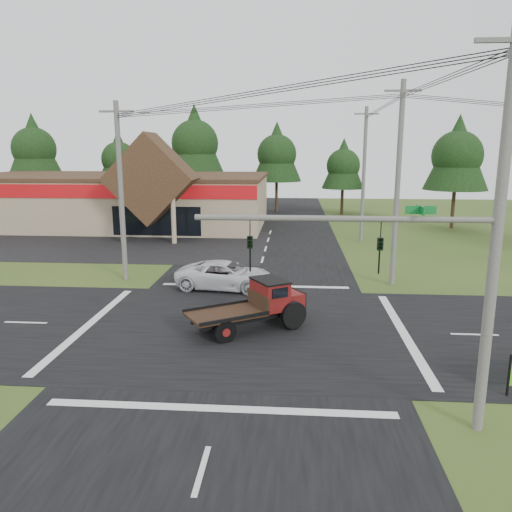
# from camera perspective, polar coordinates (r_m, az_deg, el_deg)

# --- Properties ---
(ground) EXTENTS (120.00, 120.00, 0.00)m
(ground) POSITION_cam_1_polar(r_m,az_deg,el_deg) (22.35, -1.54, -8.32)
(ground) COLOR #374E1C
(ground) RESTS_ON ground
(road_ns) EXTENTS (12.00, 120.00, 0.02)m
(road_ns) POSITION_cam_1_polar(r_m,az_deg,el_deg) (22.34, -1.54, -8.30)
(road_ns) COLOR black
(road_ns) RESTS_ON ground
(road_ew) EXTENTS (120.00, 12.00, 0.02)m
(road_ew) POSITION_cam_1_polar(r_m,az_deg,el_deg) (22.34, -1.54, -8.29)
(road_ew) COLOR black
(road_ew) RESTS_ON ground
(parking_apron) EXTENTS (28.00, 14.00, 0.02)m
(parking_apron) POSITION_cam_1_polar(r_m,az_deg,el_deg) (43.68, -17.49, 1.31)
(parking_apron) COLOR black
(parking_apron) RESTS_ON ground
(cvs_building) EXTENTS (30.40, 18.20, 9.19)m
(cvs_building) POSITION_cam_1_polar(r_m,az_deg,el_deg) (53.70, -15.24, 6.37)
(cvs_building) COLOR tan
(cvs_building) RESTS_ON ground
(traffic_signal_mast) EXTENTS (8.12, 0.24, 7.00)m
(traffic_signal_mast) POSITION_cam_1_polar(r_m,az_deg,el_deg) (14.22, 19.06, -2.34)
(traffic_signal_mast) COLOR #595651
(traffic_signal_mast) RESTS_ON ground
(utility_pole_nr) EXTENTS (2.00, 0.30, 11.00)m
(utility_pole_nr) POSITION_cam_1_polar(r_m,az_deg,el_deg) (14.51, 25.83, 2.28)
(utility_pole_nr) COLOR #595651
(utility_pole_nr) RESTS_ON ground
(utility_pole_nw) EXTENTS (2.00, 0.30, 10.50)m
(utility_pole_nw) POSITION_cam_1_polar(r_m,az_deg,el_deg) (30.66, -15.19, 7.20)
(utility_pole_nw) COLOR #595651
(utility_pole_nw) RESTS_ON ground
(utility_pole_ne) EXTENTS (2.00, 0.30, 11.50)m
(utility_pole_ne) POSITION_cam_1_polar(r_m,az_deg,el_deg) (29.47, 15.88, 7.96)
(utility_pole_ne) COLOR #595651
(utility_pole_ne) RESTS_ON ground
(utility_pole_n) EXTENTS (2.00, 0.30, 11.20)m
(utility_pole_n) POSITION_cam_1_polar(r_m,az_deg,el_deg) (43.27, 12.22, 9.15)
(utility_pole_n) COLOR #595651
(utility_pole_n) RESTS_ON ground
(tree_row_a) EXTENTS (6.72, 6.72, 12.12)m
(tree_row_a) POSITION_cam_1_polar(r_m,az_deg,el_deg) (68.80, -24.05, 11.34)
(tree_row_a) COLOR #332316
(tree_row_a) RESTS_ON ground
(tree_row_b) EXTENTS (5.60, 5.60, 10.10)m
(tree_row_b) POSITION_cam_1_polar(r_m,az_deg,el_deg) (66.63, -15.39, 10.79)
(tree_row_b) COLOR #332316
(tree_row_b) RESTS_ON ground
(tree_row_c) EXTENTS (7.28, 7.28, 13.13)m
(tree_row_c) POSITION_cam_1_polar(r_m,az_deg,el_deg) (63.01, -6.99, 12.91)
(tree_row_c) COLOR #332316
(tree_row_c) RESTS_ON ground
(tree_row_d) EXTENTS (6.16, 6.16, 11.11)m
(tree_row_d) POSITION_cam_1_polar(r_m,az_deg,el_deg) (62.86, 2.39, 11.76)
(tree_row_d) COLOR #332316
(tree_row_d) RESTS_ON ground
(tree_row_e) EXTENTS (5.04, 5.04, 9.09)m
(tree_row_e) POSITION_cam_1_polar(r_m,az_deg,el_deg) (61.12, 9.96, 10.32)
(tree_row_e) COLOR #332316
(tree_row_e) RESTS_ON ground
(tree_side_ne) EXTENTS (6.16, 6.16, 11.11)m
(tree_side_ne) POSITION_cam_1_polar(r_m,az_deg,el_deg) (53.23, 22.03, 10.83)
(tree_side_ne) COLOR #332316
(tree_side_ne) RESTS_ON ground
(antique_flatbed_truck) EXTENTS (5.55, 4.55, 2.21)m
(antique_flatbed_truck) POSITION_cam_1_polar(r_m,az_deg,el_deg) (21.85, -0.84, -5.73)
(antique_flatbed_truck) COLOR #520F0B
(antique_flatbed_truck) RESTS_ON ground
(white_pickup) EXTENTS (5.89, 3.28, 1.56)m
(white_pickup) POSITION_cam_1_polar(r_m,az_deg,el_deg) (28.40, -3.46, -2.21)
(white_pickup) COLOR silver
(white_pickup) RESTS_ON ground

